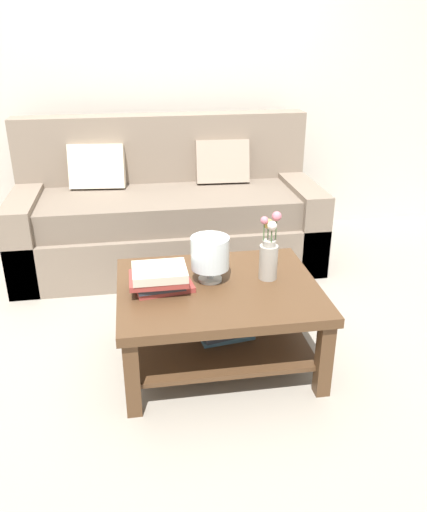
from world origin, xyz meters
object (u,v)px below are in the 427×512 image
Objects in this scene: glass_hurricane_vase at (210,254)px; flower_pitcher at (269,253)px; couch at (168,215)px; coffee_table at (219,307)px; book_stack_main at (160,278)px.

flower_pitcher reaches higher than glass_hurricane_vase.
couch is 6.04× the size of flower_pitcher.
couch is at bearing 96.56° from coffee_table.
flower_pitcher is at bearing 9.97° from coffee_table.
couch is 9.18× the size of glass_hurricane_vase.
glass_hurricane_vase is 0.66× the size of flower_pitcher.
glass_hurricane_vase reaches higher than book_stack_main.
glass_hurricane_vase is at bearing 14.12° from book_stack_main.
coffee_table is 0.29m from glass_hurricane_vase.
book_stack_main is at bearing -175.46° from flower_pitcher.
couch is 1.40m from flower_pitcher.
couch is at bearing 84.20° from book_stack_main.
coffee_table is 3.15× the size of book_stack_main.
flower_pitcher reaches higher than book_stack_main.
flower_pitcher is (0.27, 0.05, 0.27)m from coffee_table.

